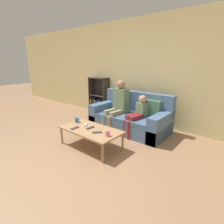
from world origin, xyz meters
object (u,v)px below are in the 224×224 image
at_px(bookshelf, 100,101).
at_px(tv_remote_2, 75,128).
at_px(tv_remote_1, 97,132).
at_px(person_child, 138,113).
at_px(cup_near, 107,133).
at_px(couch, 131,118).
at_px(tv_remote_0, 90,128).
at_px(coffee_table, 91,130).
at_px(cup_far, 77,120).
at_px(person_adult, 119,102).
at_px(tv_remote_3, 86,125).

xyz_separation_m(bookshelf, tv_remote_2, (1.16, -1.90, -0.02)).
xyz_separation_m(bookshelf, tv_remote_1, (1.62, -1.78, -0.02)).
height_order(person_child, cup_near, person_child).
distance_m(couch, person_child, 0.38).
xyz_separation_m(person_child, cup_near, (0.10, -1.11, -0.08)).
bearing_deg(tv_remote_0, tv_remote_1, -14.90).
distance_m(coffee_table, tv_remote_0, 0.06).
bearing_deg(cup_far, cup_near, -7.18).
distance_m(coffee_table, person_child, 1.14).
bearing_deg(tv_remote_1, tv_remote_2, -122.51).
bearing_deg(tv_remote_1, cup_far, -147.37).
distance_m(cup_near, tv_remote_0, 0.49).
bearing_deg(person_child, cup_far, -121.02).
distance_m(person_adult, tv_remote_0, 1.16).
bearing_deg(tv_remote_3, couch, 33.80).
relative_size(cup_near, tv_remote_3, 0.60).
bearing_deg(cup_near, cup_far, 172.82).
bearing_deg(tv_remote_0, tv_remote_2, -135.14).
bearing_deg(cup_near, tv_remote_2, -169.10).
bearing_deg(tv_remote_3, person_adult, 48.10).
xyz_separation_m(cup_far, tv_remote_1, (0.71, -0.14, -0.04)).
relative_size(person_child, tv_remote_0, 5.04).
bearing_deg(tv_remote_2, coffee_table, 33.00).
height_order(couch, tv_remote_2, couch).
height_order(coffee_table, tv_remote_0, tv_remote_0).
bearing_deg(person_child, coffee_table, -98.97).
bearing_deg(tv_remote_2, cup_far, 132.06).
bearing_deg(tv_remote_2, person_child, 62.70).
bearing_deg(tv_remote_3, cup_far, 138.16).
distance_m(person_child, tv_remote_3, 1.16).
distance_m(bookshelf, person_child, 1.87).
bearing_deg(cup_far, tv_remote_0, -7.29).
distance_m(person_adult, cup_near, 1.37).
distance_m(bookshelf, cup_far, 1.88).
height_order(couch, cup_near, couch).
bearing_deg(cup_near, tv_remote_1, -175.21).
distance_m(cup_near, tv_remote_1, 0.23).
bearing_deg(bookshelf, tv_remote_3, -54.30).
bearing_deg(couch, tv_remote_0, -95.12).
height_order(cup_near, tv_remote_1, cup_near).
xyz_separation_m(bookshelf, cup_near, (1.85, -1.76, 0.01)).
xyz_separation_m(coffee_table, tv_remote_2, (-0.25, -0.17, 0.04)).
relative_size(coffee_table, tv_remote_3, 7.38).
bearing_deg(tv_remote_1, person_child, 126.90).
height_order(cup_near, cup_far, cup_far).
height_order(cup_far, tv_remote_3, cup_far).
height_order(coffee_table, tv_remote_3, tv_remote_3).
bearing_deg(tv_remote_2, tv_remote_0, 40.61).
height_order(coffee_table, person_child, person_child).
relative_size(couch, tv_remote_3, 11.43).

